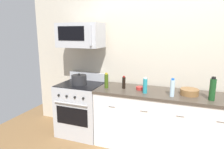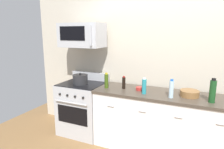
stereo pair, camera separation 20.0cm
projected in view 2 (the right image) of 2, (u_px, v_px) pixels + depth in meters
name	position (u px, v px, depth m)	size (l,w,h in m)	color
back_wall	(171.00, 61.00, 3.18)	(5.20, 0.10, 2.70)	beige
counter_unit	(163.00, 123.00, 3.00)	(2.11, 0.66, 0.92)	white
range_oven	(83.00, 108.00, 3.58)	(0.76, 0.69, 1.07)	#B7BABF
microwave	(82.00, 35.00, 3.35)	(0.74, 0.44, 0.40)	#B7BABF
bottle_olive_oil	(106.00, 81.00, 3.18)	(0.06, 0.06, 0.25)	#385114
bottle_soy_sauce_dark	(124.00, 83.00, 3.15)	(0.05, 0.05, 0.20)	black
bottle_wine_green	(213.00, 91.00, 2.51)	(0.08, 0.08, 0.32)	#19471E
bottle_water_clear	(171.00, 89.00, 2.70)	(0.06, 0.06, 0.26)	silver
bottle_dish_soap	(144.00, 86.00, 2.87)	(0.06, 0.06, 0.24)	teal
bowl_wooden_salad	(190.00, 93.00, 2.77)	(0.26, 0.26, 0.09)	brown
bowl_red_small	(140.00, 89.00, 3.07)	(0.12, 0.12, 0.05)	#B72D28
stockpot	(80.00, 79.00, 3.42)	(0.26, 0.26, 0.20)	#262628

